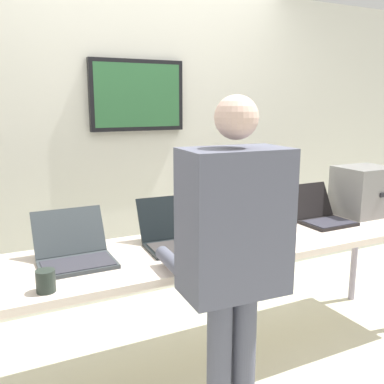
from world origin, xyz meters
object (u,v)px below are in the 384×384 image
Objects in this scene: laptop_station_4 at (321,214)px; coffee_mug at (46,281)px; workbench at (209,252)px; equipment_box at (363,191)px; laptop_station_1 at (74,251)px; laptop_station_3 at (257,225)px; person at (233,248)px; laptop_station_2 at (173,236)px.

coffee_mug is (-1.86, -0.31, -0.01)m from laptop_station_4.
workbench is 1.36m from equipment_box.
equipment_box is at bearing 3.67° from laptop_station_4.
equipment_box is (1.34, 0.09, 0.23)m from workbench.
laptop_station_4 is (1.68, 0.01, -0.00)m from laptop_station_1.
coffee_mug reaches higher than workbench.
equipment_box is 1.02× the size of laptop_station_4.
laptop_station_1 is 1.12m from laptop_station_3.
workbench is 0.98m from coffee_mug.
person is at bearing -110.00° from workbench.
person reaches higher than equipment_box.
laptop_station_2 is at bearing 179.74° from laptop_station_4.
laptop_station_1 is 0.56m from laptop_station_2.
person is 16.40× the size of coffee_mug.
laptop_station_2 reaches higher than coffee_mug.
laptop_station_1 is (-2.09, -0.03, -0.12)m from equipment_box.
person is at bearing -149.04° from laptop_station_4.
laptop_station_4 is at bearing 3.53° from laptop_station_3.
laptop_station_2 is at bearing 175.97° from laptop_station_3.
laptop_station_3 reaches higher than laptop_station_4.
laptop_station_1 is 1.03× the size of laptop_station_4.
laptop_station_3 is 3.58× the size of coffee_mug.
equipment_box reaches higher than workbench.
person is at bearing -27.29° from coffee_mug.
laptop_station_2 is at bearing -179.19° from equipment_box.
person is (-0.23, -0.62, 0.25)m from workbench.
laptop_station_1 is at bearing -179.11° from equipment_box.
laptop_station_3 reaches higher than laptop_station_2.
laptop_station_1 is (-0.76, 0.06, 0.11)m from workbench.
laptop_station_2 is 1.13× the size of laptop_station_3.
laptop_station_2 reaches higher than laptop_station_4.
laptop_station_3 is at bearing -4.03° from laptop_station_2.
laptop_station_2 is (-1.53, -0.02, -0.12)m from equipment_box.
laptop_station_4 reaches higher than coffee_mug.
laptop_station_1 is at bearing 59.03° from coffee_mug.
laptop_station_1 reaches higher than laptop_station_4.
laptop_station_4 is at bearing 0.19° from laptop_station_1.
person is at bearing -51.90° from laptop_station_1.
laptop_station_2 reaches higher than laptop_station_1.
coffee_mug is at bearing -120.97° from laptop_station_1.
equipment_box is 1.08× the size of laptop_station_3.
equipment_box is at bearing 8.52° from coffee_mug.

